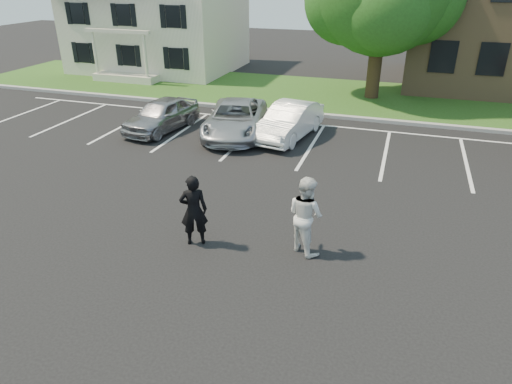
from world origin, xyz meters
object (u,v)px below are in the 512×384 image
house (157,9)px  car_silver_minivan (235,119)px  man_black_suit (194,210)px  man_white_shirt (306,215)px  car_silver_west (162,115)px  car_white_sedan (289,121)px

house → car_silver_minivan: house is taller
man_black_suit → house: bearing=-84.6°
man_white_shirt → car_silver_west: 10.63m
car_white_sedan → car_silver_minivan: bearing=-161.9°
man_white_shirt → car_silver_minivan: (-4.62, 7.65, -0.30)m
man_black_suit → man_white_shirt: size_ratio=0.94×
house → car_silver_minivan: size_ratio=2.11×
car_silver_minivan → car_white_sedan: 2.22m
man_black_suit → car_silver_minivan: bearing=-101.7°
car_silver_minivan → house: bearing=118.5°
man_white_shirt → man_black_suit: bearing=46.1°
house → car_white_sedan: 16.69m
car_silver_west → car_silver_minivan: car_silver_minivan is taller
house → car_silver_minivan: 15.44m
man_black_suit → man_white_shirt: (2.66, 0.53, 0.05)m
car_silver_west → car_white_sedan: bearing=17.0°
man_white_shirt → house: bearing=-18.5°
man_black_suit → car_silver_minivan: (-1.96, 8.18, -0.24)m
man_black_suit → man_white_shirt: bearing=166.1°
man_black_suit → car_silver_west: man_black_suit is taller
man_black_suit → car_silver_minivan: 8.41m
man_black_suit → man_white_shirt: 2.71m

